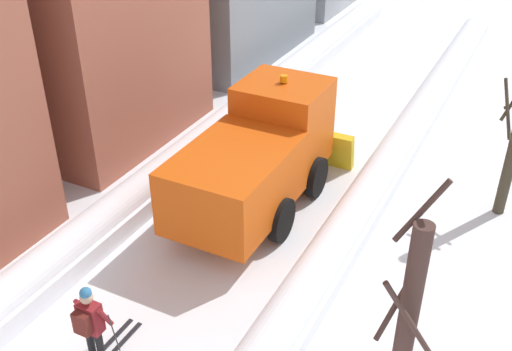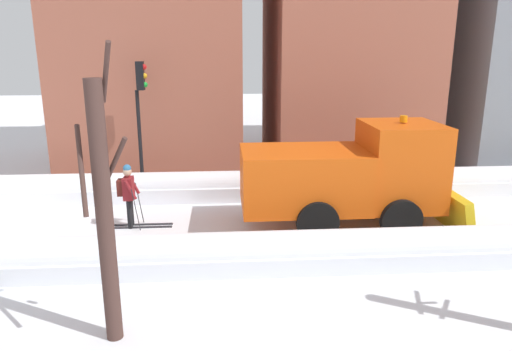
{
  "view_description": "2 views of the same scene",
  "coord_description": "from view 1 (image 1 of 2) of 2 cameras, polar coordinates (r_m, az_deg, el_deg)",
  "views": [
    {
      "loc": [
        5.98,
        -1.76,
        8.8
      ],
      "look_at": [
        0.7,
        8.65,
        1.78
      ],
      "focal_mm": 42.19,
      "sensor_mm": 36.0,
      "label": 1
    },
    {
      "loc": [
        12.42,
        6.54,
        4.86
      ],
      "look_at": [
        0.82,
        7.37,
        1.71
      ],
      "focal_mm": 32.98,
      "sensor_mm": 36.0,
      "label": 2
    }
  ],
  "objects": [
    {
      "name": "ground_plane",
      "position": [
        15.86,
        -0.04,
        -2.7
      ],
      "size": [
        80.0,
        80.0,
        0.0
      ],
      "primitive_type": "plane",
      "color": "white"
    },
    {
      "name": "snowbank_left",
      "position": [
        16.82,
        -8.0,
        0.66
      ],
      "size": [
        1.1,
        36.0,
        0.94
      ],
      "color": "white",
      "rests_on": "ground"
    },
    {
      "name": "snowbank_right",
      "position": [
        14.87,
        8.98,
        -4.1
      ],
      "size": [
        1.1,
        36.0,
        0.9
      ],
      "color": "white",
      "rests_on": "ground"
    },
    {
      "name": "plow_truck",
      "position": [
        15.09,
        0.33,
        1.97
      ],
      "size": [
        3.2,
        5.98,
        3.12
      ],
      "color": "#DB510F",
      "rests_on": "ground"
    },
    {
      "name": "skier",
      "position": [
        11.46,
        -15.38,
        -13.32
      ],
      "size": [
        0.62,
        1.8,
        1.81
      ],
      "color": "black",
      "rests_on": "ground"
    },
    {
      "name": "bare_tree_near",
      "position": [
        9.14,
        13.73,
        -15.51
      ],
      "size": [
        0.9,
        0.87,
        4.99
      ],
      "color": "#472F29",
      "rests_on": "ground"
    }
  ]
}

